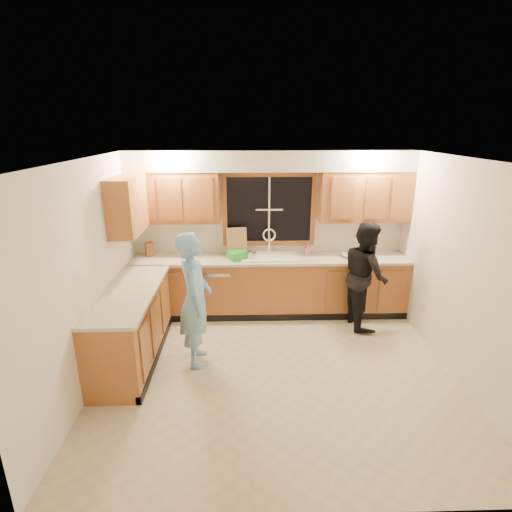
{
  "coord_description": "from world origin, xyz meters",
  "views": [
    {
      "loc": [
        -0.38,
        -4.17,
        2.82
      ],
      "look_at": [
        -0.24,
        0.65,
        1.25
      ],
      "focal_mm": 28.0,
      "sensor_mm": 36.0,
      "label": 1
    }
  ],
  "objects_px": {
    "man": "(195,300)",
    "stove": "(119,350)",
    "knife_block": "(149,249)",
    "sink": "(270,261)",
    "dish_crate": "(238,255)",
    "woman": "(365,275)",
    "dishwasher": "(215,289)",
    "soap_bottle": "(308,249)",
    "bowl": "(349,255)"
  },
  "relations": [
    {
      "from": "man",
      "to": "stove",
      "type": "bearing_deg",
      "value": 111.82
    },
    {
      "from": "knife_block",
      "to": "sink",
      "type": "bearing_deg",
      "value": -40.38
    },
    {
      "from": "man",
      "to": "dish_crate",
      "type": "relative_size",
      "value": 6.34
    },
    {
      "from": "man",
      "to": "dish_crate",
      "type": "height_order",
      "value": "man"
    },
    {
      "from": "sink",
      "to": "stove",
      "type": "distance_m",
      "value": 2.6
    },
    {
      "from": "man",
      "to": "woman",
      "type": "height_order",
      "value": "man"
    },
    {
      "from": "sink",
      "to": "stove",
      "type": "relative_size",
      "value": 0.96
    },
    {
      "from": "knife_block",
      "to": "woman",
      "type": "bearing_deg",
      "value": -46.64
    },
    {
      "from": "woman",
      "to": "knife_block",
      "type": "height_order",
      "value": "woman"
    },
    {
      "from": "dishwasher",
      "to": "knife_block",
      "type": "xyz_separation_m",
      "value": [
        -1.0,
        0.13,
        0.61
      ]
    },
    {
      "from": "dish_crate",
      "to": "soap_bottle",
      "type": "xyz_separation_m",
      "value": [
        1.09,
        0.19,
        0.03
      ]
    },
    {
      "from": "woman",
      "to": "knife_block",
      "type": "bearing_deg",
      "value": 76.46
    },
    {
      "from": "dishwasher",
      "to": "dish_crate",
      "type": "height_order",
      "value": "dish_crate"
    },
    {
      "from": "stove",
      "to": "soap_bottle",
      "type": "distance_m",
      "value": 3.14
    },
    {
      "from": "bowl",
      "to": "knife_block",
      "type": "bearing_deg",
      "value": 177.07
    },
    {
      "from": "stove",
      "to": "knife_block",
      "type": "bearing_deg",
      "value": 91.35
    },
    {
      "from": "sink",
      "to": "woman",
      "type": "bearing_deg",
      "value": -18.12
    },
    {
      "from": "knife_block",
      "to": "soap_bottle",
      "type": "bearing_deg",
      "value": -36.6
    },
    {
      "from": "man",
      "to": "woman",
      "type": "bearing_deg",
      "value": -76.18
    },
    {
      "from": "sink",
      "to": "stove",
      "type": "bearing_deg",
      "value": -134.61
    },
    {
      "from": "sink",
      "to": "man",
      "type": "relative_size",
      "value": 0.51
    },
    {
      "from": "sink",
      "to": "stove",
      "type": "xyz_separation_m",
      "value": [
        -1.8,
        -1.82,
        -0.41
      ]
    },
    {
      "from": "knife_block",
      "to": "bowl",
      "type": "height_order",
      "value": "knife_block"
    },
    {
      "from": "woman",
      "to": "dishwasher",
      "type": "bearing_deg",
      "value": 75.43
    },
    {
      "from": "woman",
      "to": "soap_bottle",
      "type": "relative_size",
      "value": 8.34
    },
    {
      "from": "man",
      "to": "soap_bottle",
      "type": "height_order",
      "value": "man"
    },
    {
      "from": "stove",
      "to": "man",
      "type": "bearing_deg",
      "value": 29.49
    },
    {
      "from": "sink",
      "to": "knife_block",
      "type": "height_order",
      "value": "sink"
    },
    {
      "from": "sink",
      "to": "woman",
      "type": "height_order",
      "value": "woman"
    },
    {
      "from": "dish_crate",
      "to": "soap_bottle",
      "type": "distance_m",
      "value": 1.11
    },
    {
      "from": "dishwasher",
      "to": "sink",
      "type": "bearing_deg",
      "value": 0.99
    },
    {
      "from": "knife_block",
      "to": "man",
      "type": "bearing_deg",
      "value": -96.5
    },
    {
      "from": "knife_block",
      "to": "bowl",
      "type": "distance_m",
      "value": 3.06
    },
    {
      "from": "man",
      "to": "dish_crate",
      "type": "xyz_separation_m",
      "value": [
        0.5,
        1.29,
        0.14
      ]
    },
    {
      "from": "knife_block",
      "to": "stove",
      "type": "bearing_deg",
      "value": -125.32
    },
    {
      "from": "sink",
      "to": "dish_crate",
      "type": "bearing_deg",
      "value": -171.72
    },
    {
      "from": "bowl",
      "to": "sink",
      "type": "bearing_deg",
      "value": 178.27
    },
    {
      "from": "dishwasher",
      "to": "woman",
      "type": "relative_size",
      "value": 0.52
    },
    {
      "from": "dishwasher",
      "to": "dish_crate",
      "type": "bearing_deg",
      "value": -8.84
    },
    {
      "from": "man",
      "to": "knife_block",
      "type": "height_order",
      "value": "man"
    },
    {
      "from": "dishwasher",
      "to": "woman",
      "type": "bearing_deg",
      "value": -10.99
    },
    {
      "from": "stove",
      "to": "woman",
      "type": "relative_size",
      "value": 0.57
    },
    {
      "from": "sink",
      "to": "dish_crate",
      "type": "distance_m",
      "value": 0.51
    },
    {
      "from": "dish_crate",
      "to": "stove",
      "type": "bearing_deg",
      "value": -126.8
    },
    {
      "from": "bowl",
      "to": "soap_bottle",
      "type": "bearing_deg",
      "value": 165.31
    },
    {
      "from": "woman",
      "to": "soap_bottle",
      "type": "bearing_deg",
      "value": 49.51
    },
    {
      "from": "knife_block",
      "to": "dish_crate",
      "type": "relative_size",
      "value": 0.78
    },
    {
      "from": "knife_block",
      "to": "dish_crate",
      "type": "distance_m",
      "value": 1.37
    },
    {
      "from": "dish_crate",
      "to": "woman",
      "type": "bearing_deg",
      "value": -11.41
    },
    {
      "from": "sink",
      "to": "knife_block",
      "type": "relative_size",
      "value": 4.16
    }
  ]
}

